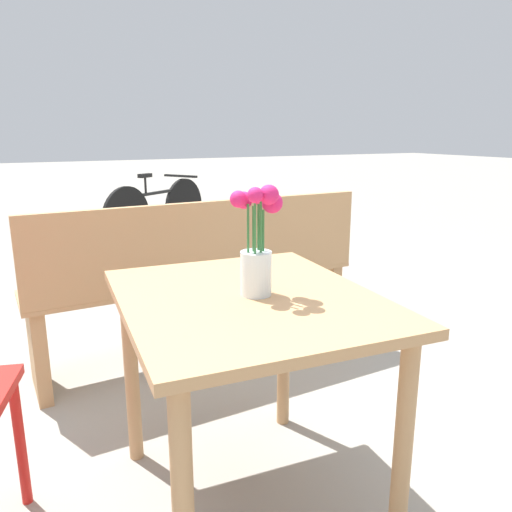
{
  "coord_description": "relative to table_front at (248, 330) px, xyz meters",
  "views": [
    {
      "loc": [
        -0.6,
        -1.25,
        1.17
      ],
      "look_at": [
        0.02,
        -0.01,
        0.82
      ],
      "focal_mm": 35.0,
      "sensor_mm": 36.0,
      "label": 1
    }
  ],
  "objects": [
    {
      "name": "ground_plane",
      "position": [
        0.0,
        0.0,
        -0.59
      ],
      "size": [
        40.0,
        40.0,
        0.0
      ],
      "primitive_type": "plane",
      "color": "gray"
    },
    {
      "name": "table_front",
      "position": [
        0.0,
        0.0,
        0.0
      ],
      "size": [
        0.78,
        0.91,
        0.7
      ],
      "color": "tan",
      "rests_on": "ground_plane"
    },
    {
      "name": "flower_vase",
      "position": [
        0.03,
        -0.01,
        0.24
      ],
      "size": [
        0.15,
        0.13,
        0.32
      ],
      "color": "silver",
      "rests_on": "table_front"
    },
    {
      "name": "bench_near",
      "position": [
        0.24,
        1.01,
        -0.13
      ],
      "size": [
        1.7,
        0.42,
        0.85
      ],
      "color": "tan",
      "rests_on": "ground_plane"
    },
    {
      "name": "bicycle",
      "position": [
        0.85,
        3.97,
        -0.26
      ],
      "size": [
        1.33,
        0.91,
        0.75
      ],
      "color": "black",
      "rests_on": "ground_plane"
    }
  ]
}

